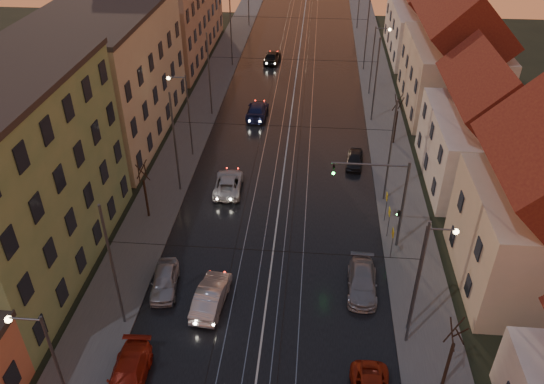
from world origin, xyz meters
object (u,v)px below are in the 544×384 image
(street_lamp_3, at_px, (376,54))
(parked_left_3, at_px, (165,281))
(street_lamp_0, at_px, (50,364))
(street_lamp_2, at_px, (185,108))
(traffic_light_mast, at_px, (390,194))
(driving_car_4, at_px, (272,57))
(driving_car_1, at_px, (211,296))
(driving_car_3, at_px, (257,110))
(parked_left_2, at_px, (128,376))
(parked_right_2, at_px, (355,159))
(parked_right_1, at_px, (362,282))
(street_lamp_1, at_px, (424,270))
(driving_car_2, at_px, (228,183))

(street_lamp_3, height_order, parked_left_3, street_lamp_3)
(street_lamp_0, xyz_separation_m, street_lamp_2, (0.00, 28.00, 0.00))
(street_lamp_0, xyz_separation_m, street_lamp_3, (18.21, 44.00, 0.00))
(street_lamp_2, bearing_deg, parked_left_3, -82.80)
(traffic_light_mast, height_order, driving_car_4, traffic_light_mast)
(street_lamp_2, distance_m, driving_car_1, 20.21)
(street_lamp_0, bearing_deg, driving_car_3, 81.58)
(parked_left_2, height_order, parked_right_2, parked_left_2)
(driving_car_4, height_order, parked_left_3, driving_car_4)
(parked_right_1, bearing_deg, street_lamp_1, -45.89)
(street_lamp_1, relative_size, driving_car_3, 1.56)
(traffic_light_mast, relative_size, parked_left_3, 1.75)
(driving_car_2, xyz_separation_m, driving_car_4, (1.04, 31.36, 0.11))
(street_lamp_3, relative_size, parked_right_1, 1.71)
(street_lamp_1, height_order, parked_left_2, street_lamp_1)
(street_lamp_3, distance_m, traffic_light_mast, 28.03)
(street_lamp_2, xyz_separation_m, driving_car_3, (5.48, 9.00, -4.14))
(driving_car_1, bearing_deg, traffic_light_mast, -143.58)
(driving_car_1, bearing_deg, parked_right_2, -113.05)
(street_lamp_0, distance_m, parked_right_1, 19.45)
(driving_car_2, bearing_deg, parked_right_1, 131.13)
(street_lamp_1, bearing_deg, parked_right_2, 97.84)
(street_lamp_0, bearing_deg, driving_car_1, 58.15)
(driving_car_3, bearing_deg, parked_left_2, 85.37)
(parked_left_2, relative_size, parked_left_3, 1.16)
(street_lamp_1, height_order, driving_car_1, street_lamp_1)
(driving_car_1, relative_size, parked_right_1, 1.01)
(street_lamp_3, xyz_separation_m, parked_right_2, (-2.69, -16.48, -4.27))
(parked_right_1, bearing_deg, driving_car_2, 135.93)
(traffic_light_mast, relative_size, parked_right_1, 1.54)
(street_lamp_1, distance_m, parked_left_3, 16.65)
(driving_car_1, height_order, parked_right_2, driving_car_1)
(traffic_light_mast, distance_m, driving_car_2, 14.58)
(driving_car_3, height_order, parked_left_3, driving_car_3)
(driving_car_4, bearing_deg, parked_left_3, 91.40)
(street_lamp_2, bearing_deg, parked_right_2, -1.79)
(street_lamp_0, height_order, street_lamp_3, same)
(driving_car_2, bearing_deg, traffic_light_mast, 150.20)
(street_lamp_1, relative_size, driving_car_4, 1.73)
(street_lamp_1, xyz_separation_m, parked_right_2, (-2.69, 19.52, -4.27))
(parked_left_2, bearing_deg, driving_car_2, 80.70)
(driving_car_3, distance_m, parked_left_2, 34.50)
(parked_left_2, bearing_deg, driving_car_3, 82.25)
(street_lamp_0, xyz_separation_m, parked_left_2, (2.17, 2.66, -4.19))
(traffic_light_mast, height_order, parked_left_2, traffic_light_mast)
(street_lamp_1, height_order, street_lamp_3, same)
(street_lamp_2, distance_m, street_lamp_3, 24.24)
(driving_car_1, distance_m, parked_left_2, 7.23)
(street_lamp_1, distance_m, parked_right_1, 6.05)
(driving_car_2, height_order, parked_right_2, driving_car_2)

